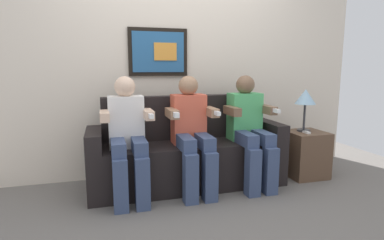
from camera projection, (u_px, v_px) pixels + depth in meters
name	position (u px, v px, depth m)	size (l,w,h in m)	color
ground_plane	(196.00, 196.00, 2.91)	(5.63, 5.63, 0.00)	#66605B
back_wall_assembly	(176.00, 57.00, 3.42)	(4.33, 0.10, 2.60)	beige
couch	(187.00, 155.00, 3.17)	(1.93, 0.58, 0.90)	black
person_on_left	(127.00, 133.00, 2.80)	(0.46, 0.56, 1.11)	white
person_in_middle	(192.00, 130.00, 2.96)	(0.46, 0.56, 1.11)	#D8593F
person_on_right	(249.00, 126.00, 3.12)	(0.46, 0.56, 1.11)	#4CB266
side_table_right	(305.00, 154.00, 3.43)	(0.40, 0.40, 0.50)	brown
table_lamp	(305.00, 99.00, 3.35)	(0.22, 0.22, 0.46)	#333338
spare_remote_on_table	(306.00, 132.00, 3.33)	(0.04, 0.13, 0.02)	white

